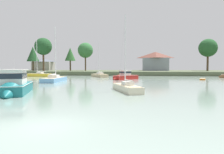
% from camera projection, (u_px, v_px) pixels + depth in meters
% --- Properties ---
extents(ground_plane, '(400.00, 400.00, 0.00)m').
position_uv_depth(ground_plane, '(43.00, 126.00, 10.06)').
color(ground_plane, gray).
extents(far_shore_bank, '(171.39, 45.35, 1.40)m').
position_uv_depth(far_shore_bank, '(128.00, 72.00, 91.67)').
color(far_shore_bank, '#4C563D').
rests_on(far_shore_bank, ground).
extents(sailboat_skyblue, '(3.57, 9.50, 11.76)m').
position_uv_depth(sailboat_skyblue, '(55.00, 80.00, 41.19)').
color(sailboat_skyblue, '#669ECC').
rests_on(sailboat_skyblue, ground).
extents(dinghy_orange, '(2.07, 3.00, 0.43)m').
position_uv_depth(dinghy_orange, '(203.00, 79.00, 47.54)').
color(dinghy_orange, orange).
rests_on(dinghy_orange, ground).
extents(sailboat_sand, '(6.39, 8.25, 10.96)m').
position_uv_depth(sailboat_sand, '(99.00, 76.00, 60.74)').
color(sailboat_sand, tan).
rests_on(sailboat_sand, ground).
extents(cruiser_red, '(6.50, 7.25, 3.95)m').
position_uv_depth(cruiser_red, '(124.00, 77.00, 48.10)').
color(cruiser_red, '#B2231E').
rests_on(cruiser_red, ground).
extents(cruiser_teal, '(5.53, 8.90, 4.77)m').
position_uv_depth(cruiser_teal, '(14.00, 88.00, 21.92)').
color(cruiser_teal, '#196B70').
rests_on(cruiser_teal, ground).
extents(sailboat_yellow, '(8.30, 3.51, 12.49)m').
position_uv_depth(sailboat_yellow, '(39.00, 76.00, 64.02)').
color(sailboat_yellow, gold).
rests_on(sailboat_yellow, ground).
extents(sailboat_cream, '(4.16, 7.20, 9.85)m').
position_uv_depth(sailboat_cream, '(127.00, 90.00, 24.44)').
color(sailboat_cream, beige).
rests_on(sailboat_cream, ground).
extents(mooring_buoy_white, '(0.49, 0.49, 0.54)m').
position_uv_depth(mooring_buoy_white, '(122.00, 77.00, 56.28)').
color(mooring_buoy_white, white).
rests_on(mooring_buoy_white, ground).
extents(shore_tree_left, '(6.69, 6.69, 13.02)m').
position_uv_depth(shore_tree_left, '(43.00, 47.00, 79.09)').
color(shore_tree_left, brown).
rests_on(shore_tree_left, far_shore_bank).
extents(shore_tree_far_left, '(7.65, 7.65, 13.63)m').
position_uv_depth(shore_tree_far_left, '(208.00, 48.00, 86.07)').
color(shore_tree_far_left, brown).
rests_on(shore_tree_far_left, far_shore_bank).
extents(shore_tree_inland_c, '(5.20, 5.20, 10.53)m').
position_uv_depth(shore_tree_inland_c, '(33.00, 54.00, 88.20)').
color(shore_tree_inland_c, brown).
rests_on(shore_tree_inland_c, far_shore_bank).
extents(shore_tree_inland_b, '(4.79, 4.79, 10.39)m').
position_uv_depth(shore_tree_inland_b, '(70.00, 54.00, 91.58)').
color(shore_tree_inland_b, brown).
rests_on(shore_tree_inland_b, far_shore_bank).
extents(shore_tree_left_mid, '(6.56, 6.56, 12.14)m').
position_uv_depth(shore_tree_left_mid, '(85.00, 50.00, 87.15)').
color(shore_tree_left_mid, brown).
rests_on(shore_tree_left_mid, far_shore_bank).
extents(cottage_hillside, '(9.98, 7.27, 5.86)m').
position_uv_depth(cottage_hillside, '(43.00, 64.00, 101.02)').
color(cottage_hillside, '#9E998E').
rests_on(cottage_hillside, far_shore_bank).
extents(cottage_eastern, '(12.16, 8.03, 8.47)m').
position_uv_depth(cottage_eastern, '(155.00, 61.00, 91.32)').
color(cottage_eastern, gray).
rests_on(cottage_eastern, far_shore_bank).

